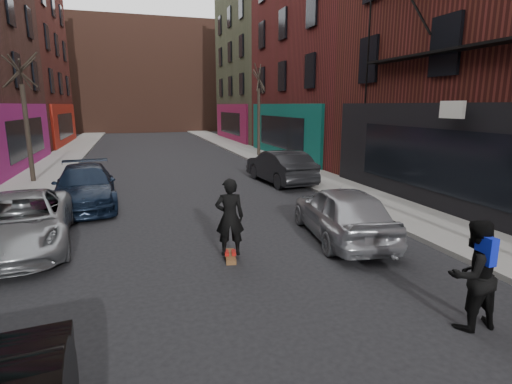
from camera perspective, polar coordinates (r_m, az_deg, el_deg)
sidewalk_left at (r=32.03m, az=-25.00°, el=5.15°), size 2.50×84.00×0.13m
sidewalk_right at (r=32.76m, az=-2.71°, el=6.42°), size 2.50×84.00×0.13m
buildings_right at (r=23.78m, az=25.63°, el=22.27°), size 12.00×56.00×16.00m
building_far at (r=57.69m, az=-15.84°, el=15.43°), size 40.00×10.00×14.00m
tree_left_far at (r=20.02m, az=-30.18°, el=10.55°), size 2.00×2.00×6.50m
tree_right_far at (r=26.80m, az=0.40°, el=12.54°), size 2.00×2.00×6.80m
parked_left_far at (r=11.23m, az=-30.62°, el=-3.70°), size 2.68×4.99×1.33m
parked_left_end at (r=14.89m, az=-23.23°, el=0.74°), size 2.32×4.95×1.40m
parked_right_far at (r=10.59m, az=12.19°, el=-2.84°), size 2.24×4.37×1.42m
parked_right_end at (r=17.88m, az=3.44°, el=3.65°), size 1.94×4.61×1.48m
skateboard at (r=9.24m, az=-3.70°, el=-9.17°), size 0.35×0.83×0.10m
skateboarder at (r=8.94m, az=-3.78°, el=-3.59°), size 0.71×0.53×1.77m
pedestrian at (r=7.10m, az=28.60°, el=-10.29°), size 0.87×0.69×1.75m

